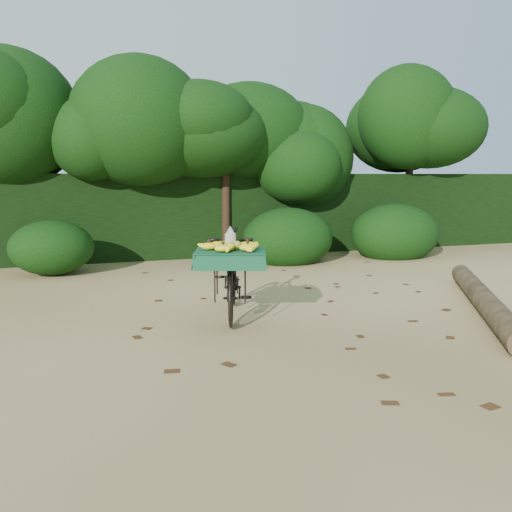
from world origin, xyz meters
name	(u,v)px	position (x,y,z in m)	size (l,w,h in m)	color
ground	(305,323)	(0.00, 0.00, 0.00)	(80.00, 80.00, 0.00)	#D4B771
vendor_bicycle	(232,272)	(-0.75, 0.59, 0.57)	(1.19, 1.96, 1.11)	black
fallen_log	(483,299)	(2.49, -0.17, 0.14)	(0.29, 0.29, 3.97)	brown
hedge_backdrop	(194,214)	(0.00, 6.30, 0.90)	(26.00, 1.80, 1.80)	black
tree_row	(171,164)	(-0.65, 5.50, 2.00)	(14.50, 2.00, 4.00)	black
bush_clumps	(241,243)	(0.50, 4.30, 0.45)	(8.80, 1.70, 0.90)	black
leaf_litter	(285,310)	(0.00, 0.65, 0.01)	(7.00, 7.30, 0.01)	#432712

